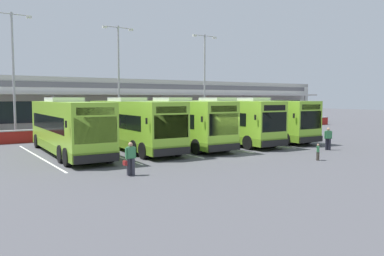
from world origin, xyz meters
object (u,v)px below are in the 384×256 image
object	(u,v)px
lamp_post_east	(205,76)
lamp_post_west	(13,68)
coach_bus_leftmost	(68,128)
coach_bus_centre	(178,123)
lamp_post_centre	(119,73)
pedestrian_with_handbag	(130,158)
coach_bus_left_centre	(132,125)
coach_bus_right_centre	(224,121)
pedestrian_in_dark_coat	(328,138)
coach_bus_rightmost	(258,120)
pedestrian_child	(318,151)

from	to	relation	value
lamp_post_east	lamp_post_west	bearing A→B (deg)	-179.56
lamp_post_west	coach_bus_leftmost	bearing A→B (deg)	-81.27
coach_bus_centre	lamp_post_centre	distance (m)	12.27
coach_bus_centre	pedestrian_with_handbag	xyz separation A→B (m)	(-7.93, -8.44, -0.93)
coach_bus_left_centre	coach_bus_centre	distance (m)	3.79
coach_bus_left_centre	lamp_post_west	xyz separation A→B (m)	(-6.22, 10.38, 4.50)
coach_bus_leftmost	lamp_post_west	xyz separation A→B (m)	(-1.59, 10.37, 4.50)
coach_bus_leftmost	coach_bus_left_centre	bearing A→B (deg)	-0.22
coach_bus_right_centre	lamp_post_east	size ratio (longest dim) A/B	1.11
pedestrian_in_dark_coat	lamp_post_west	bearing A→B (deg)	133.48
lamp_post_west	lamp_post_east	distance (m)	20.28
coach_bus_centre	pedestrian_with_handbag	distance (m)	11.62
coach_bus_right_centre	pedestrian_in_dark_coat	world-z (taller)	coach_bus_right_centre
coach_bus_centre	lamp_post_west	world-z (taller)	lamp_post_west
coach_bus_leftmost	coach_bus_right_centre	size ratio (longest dim) A/B	1.00
coach_bus_right_centre	coach_bus_rightmost	world-z (taller)	same
coach_bus_right_centre	lamp_post_centre	bearing A→B (deg)	111.22
coach_bus_right_centre	pedestrian_child	size ratio (longest dim) A/B	12.19
pedestrian_in_dark_coat	lamp_post_east	world-z (taller)	lamp_post_east
pedestrian_child	coach_bus_right_centre	bearing A→B (deg)	83.88
coach_bus_rightmost	pedestrian_in_dark_coat	distance (m)	8.19
coach_bus_right_centre	lamp_post_east	xyz separation A→B (m)	(5.84, 10.93, 4.50)
coach_bus_right_centre	coach_bus_rightmost	distance (m)	4.15
coach_bus_left_centre	pedestrian_in_dark_coat	bearing A→B (deg)	-35.80
lamp_post_centre	coach_bus_left_centre	bearing A→B (deg)	-108.53
pedestrian_with_handbag	lamp_post_west	bearing A→B (deg)	96.18
coach_bus_centre	coach_bus_rightmost	distance (m)	8.59
coach_bus_leftmost	lamp_post_east	bearing A→B (deg)	29.39
pedestrian_in_dark_coat	pedestrian_child	bearing A→B (deg)	-149.85
coach_bus_left_centre	coach_bus_right_centre	size ratio (longest dim) A/B	1.00
coach_bus_rightmost	lamp_post_west	size ratio (longest dim) A/B	1.11
pedestrian_in_dark_coat	lamp_post_centre	distance (m)	21.63
coach_bus_centre	lamp_post_east	world-z (taller)	lamp_post_east
pedestrian_child	lamp_post_centre	size ratio (longest dim) A/B	0.09
pedestrian_with_handbag	pedestrian_in_dark_coat	size ratio (longest dim) A/B	1.00
coach_bus_right_centre	coach_bus_leftmost	bearing A→B (deg)	178.21
pedestrian_child	lamp_post_centre	distance (m)	22.98
coach_bus_leftmost	lamp_post_west	world-z (taller)	lamp_post_west
lamp_post_west	coach_bus_centre	bearing A→B (deg)	-46.76
pedestrian_with_handbag	lamp_post_centre	distance (m)	22.04
pedestrian_with_handbag	coach_bus_rightmost	bearing A→B (deg)	27.20
pedestrian_with_handbag	lamp_post_east	xyz separation A→B (m)	(18.21, 19.22, 5.43)
pedestrian_in_dark_coat	pedestrian_with_handbag	bearing A→B (deg)	-178.55
coach_bus_rightmost	lamp_post_west	world-z (taller)	lamp_post_west
coach_bus_rightmost	pedestrian_child	bearing A→B (deg)	-116.32
lamp_post_west	lamp_post_centre	bearing A→B (deg)	4.48
coach_bus_left_centre	coach_bus_right_centre	bearing A→B (deg)	-2.67
pedestrian_child	lamp_post_centre	xyz separation A→B (m)	(-3.36, 22.00, 5.75)
lamp_post_centre	pedestrian_in_dark_coat	bearing A→B (deg)	-68.28
pedestrian_with_handbag	lamp_post_east	bearing A→B (deg)	46.55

